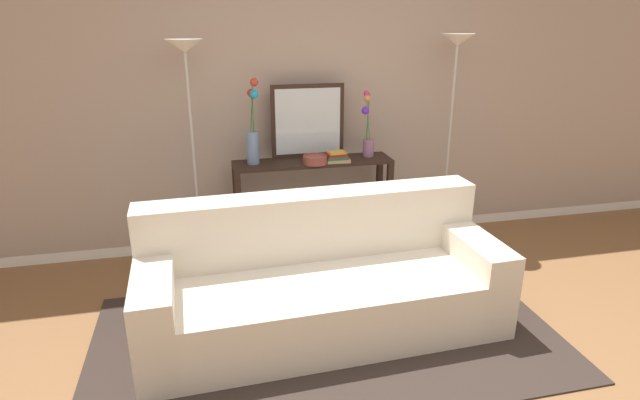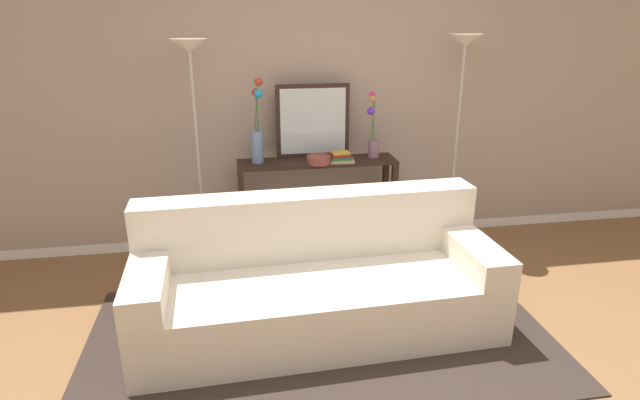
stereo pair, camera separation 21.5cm
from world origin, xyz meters
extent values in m
cube|color=brown|center=(0.00, 0.00, -0.01)|extent=(16.00, 16.00, 0.02)
cube|color=white|center=(0.00, 2.29, 0.04)|extent=(12.00, 0.15, 0.09)
cube|color=tan|center=(0.00, 2.29, 1.53)|extent=(12.00, 0.14, 2.87)
cube|color=#332823|center=(-0.34, 0.62, 0.01)|extent=(3.06, 1.67, 0.01)
cube|color=beige|center=(-0.34, 0.72, 0.21)|extent=(2.40, 0.99, 0.42)
cube|color=beige|center=(-0.36, 1.05, 0.65)|extent=(2.38, 0.34, 0.46)
cube|color=beige|center=(-1.41, 0.69, 0.30)|extent=(0.27, 0.91, 0.60)
cube|color=beige|center=(0.72, 0.76, 0.30)|extent=(0.27, 0.91, 0.60)
cube|color=black|center=(-0.15, 1.95, 0.84)|extent=(1.36, 0.32, 0.03)
cube|color=black|center=(-0.15, 1.95, 0.15)|extent=(1.26, 0.27, 0.01)
cube|color=black|center=(-0.81, 1.81, 0.41)|extent=(0.05, 0.05, 0.83)
cube|color=black|center=(0.51, 1.81, 0.41)|extent=(0.05, 0.05, 0.83)
cube|color=black|center=(-0.81, 2.09, 0.41)|extent=(0.05, 0.05, 0.83)
cube|color=black|center=(0.51, 2.09, 0.41)|extent=(0.05, 0.05, 0.83)
cylinder|color=#B7B2A8|center=(-1.13, 1.88, 0.01)|extent=(0.26, 0.26, 0.02)
cylinder|color=#B7B2A8|center=(-1.13, 1.88, 0.89)|extent=(0.02, 0.02, 1.74)
cone|color=silver|center=(-1.13, 1.88, 1.82)|extent=(0.28, 0.28, 0.10)
cylinder|color=#B7B2A8|center=(1.07, 1.88, 0.01)|extent=(0.26, 0.26, 0.02)
cylinder|color=#B7B2A8|center=(1.07, 1.88, 0.90)|extent=(0.02, 0.02, 1.76)
cone|color=silver|center=(1.07, 1.88, 1.84)|extent=(0.28, 0.28, 0.10)
cube|color=black|center=(-0.16, 2.08, 1.17)|extent=(0.63, 0.02, 0.63)
cube|color=silver|center=(-0.16, 2.07, 1.17)|extent=(0.56, 0.01, 0.56)
cylinder|color=#6B84AD|center=(-0.66, 1.97, 0.99)|extent=(0.10, 0.10, 0.27)
cylinder|color=#3D7538|center=(-0.65, 1.98, 1.28)|extent=(0.03, 0.01, 0.31)
sphere|color=red|center=(-0.65, 2.00, 1.44)|extent=(0.07, 0.07, 0.07)
cylinder|color=#3D7538|center=(-0.64, 1.96, 1.28)|extent=(0.02, 0.02, 0.31)
sphere|color=#2093C4|center=(-0.63, 1.94, 1.44)|extent=(0.07, 0.07, 0.07)
cylinder|color=#3D7538|center=(-0.64, 1.97, 1.33)|extent=(0.01, 0.03, 0.40)
sphere|color=#C03B29|center=(-0.62, 1.97, 1.53)|extent=(0.07, 0.07, 0.07)
cylinder|color=gray|center=(0.36, 1.98, 0.93)|extent=(0.10, 0.10, 0.15)
cylinder|color=#3D7538|center=(0.34, 1.97, 1.19)|extent=(0.03, 0.05, 0.36)
sphere|color=#C98342|center=(0.33, 1.96, 1.37)|extent=(0.06, 0.06, 0.06)
cylinder|color=#3D7538|center=(0.34, 1.99, 1.13)|extent=(0.02, 0.02, 0.25)
sphere|color=#602BCF|center=(0.33, 2.00, 1.26)|extent=(0.07, 0.07, 0.07)
cylinder|color=#3D7538|center=(0.35, 1.99, 1.20)|extent=(0.04, 0.03, 0.39)
sphere|color=#E92E88|center=(0.33, 2.01, 1.40)|extent=(0.05, 0.05, 0.05)
cylinder|color=brown|center=(-0.15, 1.86, 0.89)|extent=(0.21, 0.21, 0.06)
torus|color=brown|center=(-0.15, 1.86, 0.92)|extent=(0.20, 0.20, 0.01)
cube|color=tan|center=(0.05, 1.86, 0.87)|extent=(0.21, 0.13, 0.03)
cube|color=#236033|center=(0.04, 1.86, 0.90)|extent=(0.18, 0.12, 0.02)
cube|color=maroon|center=(0.04, 1.86, 0.92)|extent=(0.17, 0.12, 0.03)
cube|color=gold|center=(0.03, 1.85, 0.94)|extent=(0.15, 0.11, 0.02)
cube|color=#2D2D33|center=(-0.69, 1.95, 0.05)|extent=(0.05, 0.17, 0.10)
cube|color=#236033|center=(-0.65, 1.95, 0.05)|extent=(0.03, 0.17, 0.10)
cube|color=#B77F33|center=(-0.60, 1.95, 0.06)|extent=(0.06, 0.18, 0.12)
cube|color=silver|center=(-0.55, 1.95, 0.05)|extent=(0.03, 0.17, 0.10)
cube|color=slate|center=(-0.52, 1.95, 0.05)|extent=(0.03, 0.17, 0.10)
cube|color=#6B3360|center=(-0.48, 1.95, 0.06)|extent=(0.04, 0.14, 0.12)
cube|color=#BC3328|center=(-0.45, 1.95, 0.05)|extent=(0.03, 0.16, 0.11)
camera|label=1|loc=(-1.05, -2.22, 2.04)|focal=28.95mm
camera|label=2|loc=(-0.83, -2.26, 2.04)|focal=28.95mm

